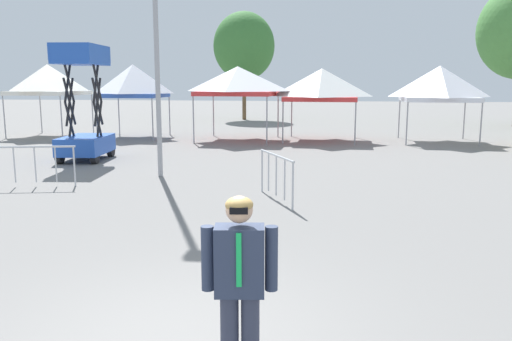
{
  "coord_description": "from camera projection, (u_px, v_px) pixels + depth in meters",
  "views": [
    {
      "loc": [
        1.53,
        -4.85,
        2.71
      ],
      "look_at": [
        0.41,
        3.24,
        1.3
      ],
      "focal_mm": 36.04,
      "sensor_mm": 36.0,
      "label": 1
    }
  ],
  "objects": [
    {
      "name": "person_foreground",
      "position": [
        240.0,
        281.0,
        4.37
      ],
      "size": [
        0.65,
        0.29,
        1.78
      ],
      "color": "#33384C",
      "rests_on": "ground"
    },
    {
      "name": "canopy_tent_behind_left",
      "position": [
        48.0,
        80.0,
        25.6
      ],
      "size": [
        3.29,
        3.29,
        3.58
      ],
      "color": "#9E9EA3",
      "rests_on": "ground"
    },
    {
      "name": "scissor_lift",
      "position": [
        85.0,
        126.0,
        17.89
      ],
      "size": [
        1.63,
        2.43,
        3.96
      ],
      "color": "black",
      "rests_on": "ground"
    },
    {
      "name": "canopy_tent_behind_right",
      "position": [
        322.0,
        85.0,
        23.65
      ],
      "size": [
        3.48,
        3.48,
        3.33
      ],
      "color": "#9E9EA3",
      "rests_on": "ground"
    },
    {
      "name": "tree_behind_tents_left",
      "position": [
        244.0,
        46.0,
        36.64
      ],
      "size": [
        4.37,
        4.37,
        7.65
      ],
      "color": "brown",
      "rests_on": "ground"
    },
    {
      "name": "crowd_barrier_near_person",
      "position": [
        35.0,
        158.0,
        13.36
      ],
      "size": [
        2.06,
        0.5,
        1.08
      ],
      "color": "#B7BABF",
      "rests_on": "ground"
    },
    {
      "name": "canopy_tent_behind_center",
      "position": [
        133.0,
        81.0,
        25.12
      ],
      "size": [
        2.91,
        2.91,
        3.56
      ],
      "color": "#9E9EA3",
      "rests_on": "ground"
    },
    {
      "name": "crowd_barrier_by_lift",
      "position": [
        276.0,
        168.0,
        11.79
      ],
      "size": [
        0.97,
        1.9,
        1.08
      ],
      "color": "#B7BABF",
      "rests_on": "ground"
    },
    {
      "name": "canopy_tent_far_right",
      "position": [
        439.0,
        84.0,
        23.06
      ],
      "size": [
        3.25,
        3.25,
        3.43
      ],
      "color": "#9E9EA3",
      "rests_on": "ground"
    },
    {
      "name": "canopy_tent_left_of_center",
      "position": [
        238.0,
        81.0,
        23.85
      ],
      "size": [
        3.66,
        3.66,
        3.43
      ],
      "color": "#9E9EA3",
      "rests_on": "ground"
    }
  ]
}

